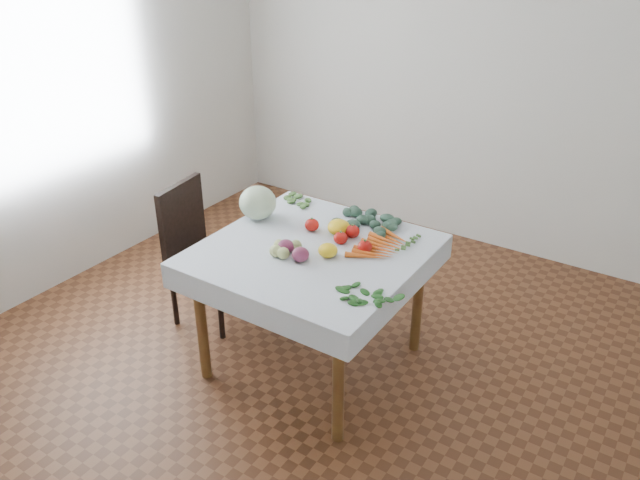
# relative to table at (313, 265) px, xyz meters

# --- Properties ---
(ground) EXTENTS (4.00, 4.00, 0.00)m
(ground) POSITION_rel_table_xyz_m (0.00, 0.00, -0.65)
(ground) COLOR brown
(back_wall) EXTENTS (4.00, 0.04, 2.70)m
(back_wall) POSITION_rel_table_xyz_m (0.00, 2.00, 0.70)
(back_wall) COLOR silver
(back_wall) RESTS_ON ground
(left_wall) EXTENTS (0.04, 4.00, 2.70)m
(left_wall) POSITION_rel_table_xyz_m (-2.00, 0.00, 0.70)
(left_wall) COLOR silver
(left_wall) RESTS_ON ground
(table) EXTENTS (1.00, 1.00, 0.75)m
(table) POSITION_rel_table_xyz_m (0.00, 0.00, 0.00)
(table) COLOR brown
(table) RESTS_ON ground
(tablecloth) EXTENTS (1.12, 1.12, 0.01)m
(tablecloth) POSITION_rel_table_xyz_m (0.00, 0.00, 0.10)
(tablecloth) COLOR white
(tablecloth) RESTS_ON table
(chair) EXTENTS (0.46, 0.46, 0.90)m
(chair) POSITION_rel_table_xyz_m (-0.88, 0.02, -0.14)
(chair) COLOR black
(chair) RESTS_ON ground
(cabbage) EXTENTS (0.22, 0.22, 0.19)m
(cabbage) POSITION_rel_table_xyz_m (-0.48, 0.14, 0.20)
(cabbage) COLOR silver
(cabbage) RESTS_ON tablecloth
(tomato_a) EXTENTS (0.08, 0.08, 0.07)m
(tomato_a) POSITION_rel_table_xyz_m (0.11, 0.23, 0.14)
(tomato_a) COLOR #B6110C
(tomato_a) RESTS_ON tablecloth
(tomato_b) EXTENTS (0.09, 0.09, 0.07)m
(tomato_b) POSITION_rel_table_xyz_m (0.09, 0.13, 0.14)
(tomato_b) COLOR #B6110C
(tomato_b) RESTS_ON tablecloth
(tomato_c) EXTENTS (0.09, 0.09, 0.07)m
(tomato_c) POSITION_rel_table_xyz_m (-0.12, 0.17, 0.14)
(tomato_c) COLOR #B6110C
(tomato_c) RESTS_ON tablecloth
(tomato_d) EXTENTS (0.08, 0.08, 0.07)m
(tomato_d) POSITION_rel_table_xyz_m (0.25, 0.11, 0.14)
(tomato_d) COLOR #B6110C
(tomato_d) RESTS_ON tablecloth
(heirloom_back) EXTENTS (0.15, 0.15, 0.09)m
(heirloom_back) POSITION_rel_table_xyz_m (0.03, 0.22, 0.15)
(heirloom_back) COLOR yellow
(heirloom_back) RESTS_ON tablecloth
(heirloom_front) EXTENTS (0.13, 0.13, 0.07)m
(heirloom_front) POSITION_rel_table_xyz_m (0.11, -0.03, 0.14)
(heirloom_front) COLOR yellow
(heirloom_front) RESTS_ON tablecloth
(onion_a) EXTENTS (0.11, 0.11, 0.08)m
(onion_a) POSITION_rel_table_xyz_m (0.02, -0.15, 0.14)
(onion_a) COLOR #55183E
(onion_a) RESTS_ON tablecloth
(onion_b) EXTENTS (0.11, 0.11, 0.08)m
(onion_b) POSITION_rel_table_xyz_m (-0.09, -0.12, 0.14)
(onion_b) COLOR #55183E
(onion_b) RESTS_ON tablecloth
(tomatillo_cluster) EXTENTS (0.16, 0.13, 0.05)m
(tomatillo_cluster) POSITION_rel_table_xyz_m (-0.07, -0.12, 0.13)
(tomatillo_cluster) COLOR #B6C06E
(tomatillo_cluster) RESTS_ON tablecloth
(carrot_bunch) EXTENTS (0.22, 0.39, 0.03)m
(carrot_bunch) POSITION_rel_table_xyz_m (0.30, 0.20, 0.12)
(carrot_bunch) COLOR orange
(carrot_bunch) RESTS_ON tablecloth
(kale_bunch) EXTENTS (0.33, 0.30, 0.04)m
(kale_bunch) POSITION_rel_table_xyz_m (0.10, 0.40, 0.12)
(kale_bunch) COLOR #335444
(kale_bunch) RESTS_ON tablecloth
(basil_bunch) EXTENTS (0.29, 0.21, 0.01)m
(basil_bunch) POSITION_rel_table_xyz_m (0.48, -0.28, 0.11)
(basil_bunch) COLOR #1C5B1C
(basil_bunch) RESTS_ON tablecloth
(dill_bunch) EXTENTS (0.22, 0.16, 0.02)m
(dill_bunch) POSITION_rel_table_xyz_m (-0.41, 0.47, 0.11)
(dill_bunch) COLOR #4A7D39
(dill_bunch) RESTS_ON tablecloth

